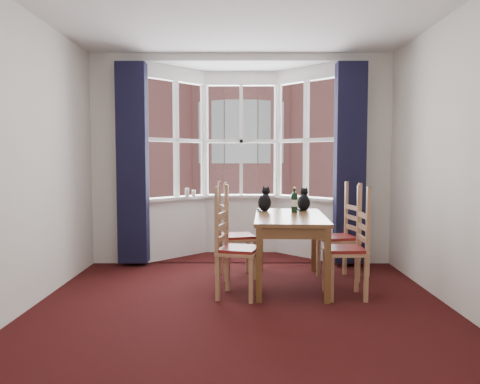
{
  "coord_description": "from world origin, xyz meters",
  "views": [
    {
      "loc": [
        -0.0,
        -4.05,
        1.42
      ],
      "look_at": [
        -0.01,
        1.05,
        1.05
      ],
      "focal_mm": 35.0,
      "sensor_mm": 36.0,
      "label": 1
    }
  ],
  "objects_px": {
    "chair_right_far": "(345,239)",
    "candle_short": "(194,193)",
    "dining_table": "(290,224)",
    "cat_right": "(304,201)",
    "candle_tall": "(187,192)",
    "chair_left_near": "(230,251)",
    "cat_left": "(265,201)",
    "chair_left_far": "(230,238)",
    "chair_right_near": "(354,251)",
    "wine_bottle": "(294,201)"
  },
  "relations": [
    {
      "from": "chair_right_near",
      "to": "cat_left",
      "type": "relative_size",
      "value": 2.99
    },
    {
      "from": "candle_tall",
      "to": "cat_left",
      "type": "bearing_deg",
      "value": -44.13
    },
    {
      "from": "candle_short",
      "to": "candle_tall",
      "type": "bearing_deg",
      "value": -161.98
    },
    {
      "from": "wine_bottle",
      "to": "candle_short",
      "type": "relative_size",
      "value": 3.13
    },
    {
      "from": "chair_right_far",
      "to": "cat_left",
      "type": "bearing_deg",
      "value": 169.18
    },
    {
      "from": "cat_left",
      "to": "candle_tall",
      "type": "xyz_separation_m",
      "value": [
        -1.06,
        1.03,
        0.03
      ]
    },
    {
      "from": "chair_left_near",
      "to": "chair_right_near",
      "type": "xyz_separation_m",
      "value": [
        1.26,
        -0.02,
        0.0
      ]
    },
    {
      "from": "chair_right_far",
      "to": "candle_short",
      "type": "height_order",
      "value": "candle_short"
    },
    {
      "from": "wine_bottle",
      "to": "chair_left_far",
      "type": "bearing_deg",
      "value": 177.65
    },
    {
      "from": "dining_table",
      "to": "cat_right",
      "type": "relative_size",
      "value": 4.97
    },
    {
      "from": "cat_right",
      "to": "cat_left",
      "type": "bearing_deg",
      "value": -175.27
    },
    {
      "from": "chair_left_far",
      "to": "cat_left",
      "type": "bearing_deg",
      "value": 17.18
    },
    {
      "from": "candle_tall",
      "to": "candle_short",
      "type": "height_order",
      "value": "candle_tall"
    },
    {
      "from": "chair_left_near",
      "to": "chair_right_far",
      "type": "distance_m",
      "value": 1.52
    },
    {
      "from": "chair_left_near",
      "to": "chair_left_far",
      "type": "xyz_separation_m",
      "value": [
        -0.02,
        0.76,
        0.0
      ]
    },
    {
      "from": "cat_right",
      "to": "candle_short",
      "type": "bearing_deg",
      "value": 144.84
    },
    {
      "from": "dining_table",
      "to": "chair_right_far",
      "type": "relative_size",
      "value": 1.6
    },
    {
      "from": "chair_right_far",
      "to": "dining_table",
      "type": "bearing_deg",
      "value": -158.44
    },
    {
      "from": "chair_left_far",
      "to": "candle_tall",
      "type": "xyz_separation_m",
      "value": [
        -0.64,
        1.16,
        0.46
      ]
    },
    {
      "from": "cat_right",
      "to": "chair_left_far",
      "type": "bearing_deg",
      "value": -169.34
    },
    {
      "from": "candle_tall",
      "to": "chair_left_far",
      "type": "bearing_deg",
      "value": -61.01
    },
    {
      "from": "dining_table",
      "to": "chair_right_near",
      "type": "height_order",
      "value": "chair_right_near"
    },
    {
      "from": "candle_short",
      "to": "chair_left_near",
      "type": "bearing_deg",
      "value": -73.75
    },
    {
      "from": "chair_left_near",
      "to": "wine_bottle",
      "type": "distance_m",
      "value": 1.13
    },
    {
      "from": "dining_table",
      "to": "wine_bottle",
      "type": "height_order",
      "value": "wine_bottle"
    },
    {
      "from": "chair_right_far",
      "to": "chair_left_near",
      "type": "bearing_deg",
      "value": -151.93
    },
    {
      "from": "chair_left_near",
      "to": "cat_left",
      "type": "relative_size",
      "value": 2.99
    },
    {
      "from": "cat_left",
      "to": "chair_right_far",
      "type": "bearing_deg",
      "value": -10.82
    },
    {
      "from": "cat_left",
      "to": "cat_right",
      "type": "relative_size",
      "value": 1.04
    },
    {
      "from": "wine_bottle",
      "to": "candle_tall",
      "type": "distance_m",
      "value": 1.83
    },
    {
      "from": "cat_left",
      "to": "candle_short",
      "type": "distance_m",
      "value": 1.43
    },
    {
      "from": "chair_left_far",
      "to": "chair_left_near",
      "type": "bearing_deg",
      "value": -88.46
    },
    {
      "from": "chair_right_near",
      "to": "cat_left",
      "type": "height_order",
      "value": "cat_left"
    },
    {
      "from": "chair_right_far",
      "to": "candle_tall",
      "type": "relative_size",
      "value": 7.26
    },
    {
      "from": "chair_right_far",
      "to": "cat_right",
      "type": "relative_size",
      "value": 3.11
    },
    {
      "from": "chair_left_far",
      "to": "candle_tall",
      "type": "height_order",
      "value": "candle_tall"
    },
    {
      "from": "cat_right",
      "to": "candle_tall",
      "type": "bearing_deg",
      "value": 147.28
    },
    {
      "from": "chair_right_far",
      "to": "candle_short",
      "type": "distance_m",
      "value": 2.32
    },
    {
      "from": "chair_right_near",
      "to": "candle_tall",
      "type": "xyz_separation_m",
      "value": [
        -1.92,
        1.94,
        0.46
      ]
    },
    {
      "from": "chair_right_near",
      "to": "chair_left_near",
      "type": "bearing_deg",
      "value": 179.15
    },
    {
      "from": "chair_right_far",
      "to": "cat_right",
      "type": "height_order",
      "value": "cat_right"
    },
    {
      "from": "cat_left",
      "to": "wine_bottle",
      "type": "relative_size",
      "value": 1.04
    },
    {
      "from": "wine_bottle",
      "to": "chair_right_far",
      "type": "bearing_deg",
      "value": -1.88
    },
    {
      "from": "chair_left_near",
      "to": "candle_tall",
      "type": "xyz_separation_m",
      "value": [
        -0.66,
        1.92,
        0.46
      ]
    },
    {
      "from": "chair_right_near",
      "to": "chair_left_far",
      "type": "bearing_deg",
      "value": 148.61
    },
    {
      "from": "chair_right_far",
      "to": "candle_short",
      "type": "relative_size",
      "value": 9.74
    },
    {
      "from": "chair_left_far",
      "to": "candle_short",
      "type": "height_order",
      "value": "candle_short"
    },
    {
      "from": "chair_right_near",
      "to": "cat_right",
      "type": "bearing_deg",
      "value": 112.18
    },
    {
      "from": "cat_right",
      "to": "candle_tall",
      "type": "xyz_separation_m",
      "value": [
        -1.54,
        0.99,
        0.04
      ]
    },
    {
      "from": "chair_right_far",
      "to": "candle_short",
      "type": "xyz_separation_m",
      "value": [
        -1.91,
        1.24,
        0.45
      ]
    }
  ]
}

